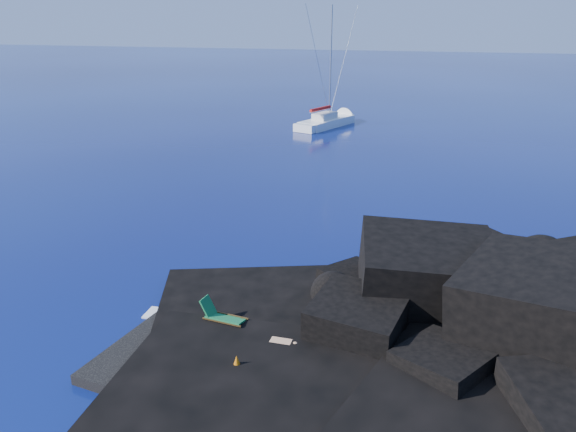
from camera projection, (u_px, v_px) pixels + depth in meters
The scene contains 9 objects.
ground at pixel (111, 351), 19.35m from camera, with size 400.00×400.00×0.00m, color #030535.
headland at pixel (509, 371), 18.24m from camera, with size 24.00×24.00×3.60m, color black, non-canonical shape.
beach at pixel (237, 366), 18.48m from camera, with size 8.50×6.00×0.70m, color black.
surf_foam at pixel (293, 306), 22.38m from camera, with size 10.00×8.00×0.06m, color white, non-canonical shape.
sailboat at pixel (327, 126), 59.92m from camera, with size 2.47×11.76×12.33m, color white, non-canonical shape.
deck_chair at pixel (225, 313), 20.00m from camera, with size 1.59×0.70×1.09m, color #176A39, non-canonical shape.
towel at pixel (281, 347), 18.87m from camera, with size 1.86×0.88×0.05m, color white.
sunbather at pixel (281, 343), 18.82m from camera, with size 1.77×0.48×0.26m, color #E0A576, non-canonical shape.
marker_cone at pixel (237, 364), 17.51m from camera, with size 0.38×0.38×0.58m, color #D06B0A.
Camera 1 is at (10.99, -14.00, 10.79)m, focal length 35.00 mm.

